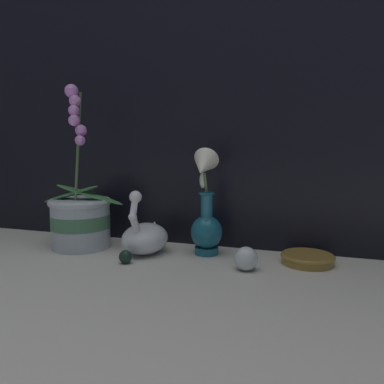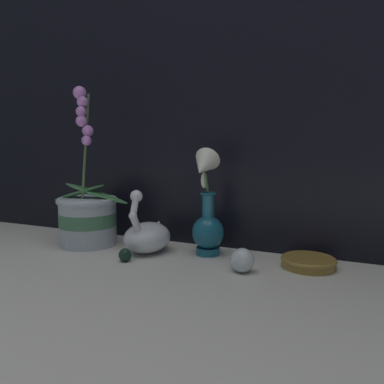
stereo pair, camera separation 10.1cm
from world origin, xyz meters
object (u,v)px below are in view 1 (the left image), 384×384
blue_vase (206,214)px  amber_dish (307,258)px  glass_sphere (246,259)px  swan_figurine (145,236)px  orchid_potted_plant (81,216)px

blue_vase → amber_dish: (0.28, 0.00, -0.10)m
blue_vase → glass_sphere: 0.19m
swan_figurine → glass_sphere: 0.31m
orchid_potted_plant → amber_dish: orchid_potted_plant is taller
swan_figurine → glass_sphere: swan_figurine is taller
swan_figurine → blue_vase: (0.17, 0.04, 0.07)m
orchid_potted_plant → glass_sphere: (0.51, -0.06, -0.07)m
orchid_potted_plant → swan_figurine: 0.22m
glass_sphere → amber_dish: glass_sphere is taller
swan_figurine → amber_dish: size_ratio=1.35×
orchid_potted_plant → blue_vase: orchid_potted_plant is taller
swan_figurine → amber_dish: (0.44, 0.04, -0.03)m
orchid_potted_plant → glass_sphere: 0.52m
blue_vase → glass_sphere: size_ratio=5.09×
glass_sphere → blue_vase: bearing=143.4°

